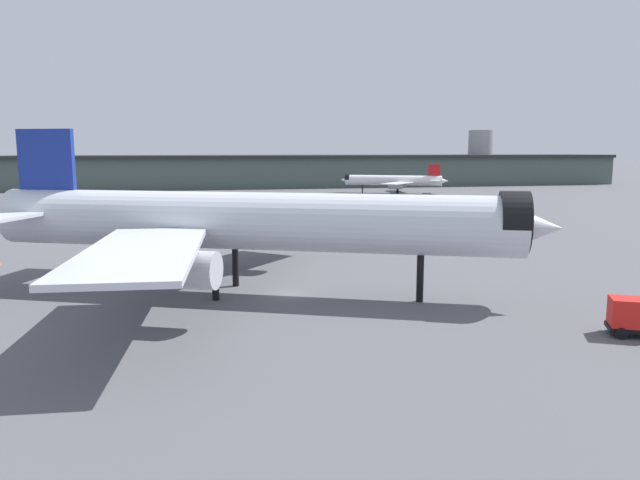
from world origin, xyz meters
The scene contains 6 objects.
ground centered at (0.00, 0.00, 0.00)m, with size 900.00×900.00×0.00m, color #56565B.
airliner_near_gate centered at (-4.16, 0.38, 7.32)m, with size 58.95×52.69×16.62m.
airliner_far_taxiway centered at (38.70, 134.47, 4.22)m, with size 34.88×31.10×9.57m.
terminal_building centered at (21.78, 176.38, 6.27)m, with size 238.83×59.21×22.18m.
baggage_tug_wing centered at (6.88, 33.51, 0.97)m, with size 3.34×3.47×1.85m.
traffic_cone_near_nose centered at (-8.49, 33.67, 0.29)m, with size 0.46×0.46×0.57m, color #F2600C.
Camera 1 is at (-1.63, -58.61, 14.55)m, focal length 33.23 mm.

